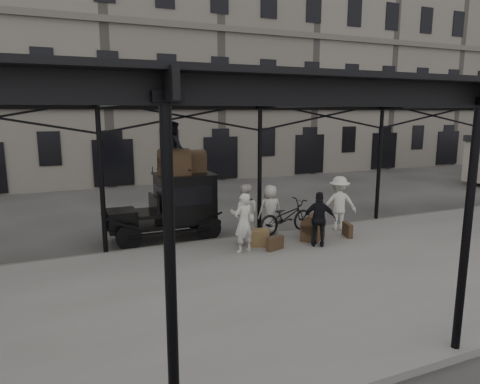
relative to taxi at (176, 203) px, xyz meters
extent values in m
plane|color=#383533|center=(2.59, -3.05, -1.20)|extent=(120.00, 120.00, 0.00)
cube|color=slate|center=(2.59, -5.05, -1.13)|extent=(28.00, 8.00, 0.15)
cylinder|color=black|center=(12.59, -1.05, 0.95)|extent=(0.14, 0.14, 4.30)
cylinder|color=black|center=(2.59, -1.05, 0.95)|extent=(0.14, 0.14, 4.30)
cylinder|color=black|center=(2.59, -8.85, 0.95)|extent=(0.14, 0.14, 4.30)
cube|color=black|center=(2.59, -1.05, 3.28)|extent=(22.00, 0.10, 0.45)
cube|color=black|center=(2.59, -4.75, 3.45)|extent=(22.50, 9.00, 0.08)
cube|color=silver|center=(2.59, -4.75, 3.52)|extent=(18.00, 7.00, 0.04)
cube|color=slate|center=(2.59, 14.95, 5.80)|extent=(64.00, 8.00, 14.00)
cylinder|color=black|center=(-1.68, -0.72, -0.80)|extent=(0.80, 0.10, 0.80)
cylinder|color=black|center=(-1.68, 0.72, -0.80)|extent=(0.80, 0.10, 0.80)
cylinder|color=black|center=(0.92, -0.72, -0.80)|extent=(0.80, 0.10, 0.80)
cylinder|color=black|center=(0.92, 0.72, -0.80)|extent=(0.80, 0.10, 0.80)
cube|color=black|center=(-0.43, 0.00, -0.65)|extent=(3.60, 1.25, 0.12)
cube|color=black|center=(-1.78, 0.00, -0.35)|extent=(0.90, 1.00, 0.55)
cube|color=black|center=(-2.25, 0.00, -0.35)|extent=(0.06, 0.70, 0.55)
cube|color=black|center=(-0.98, 0.00, -0.25)|extent=(0.70, 1.30, 0.10)
cube|color=black|center=(0.32, 0.00, 0.15)|extent=(1.80, 1.45, 1.55)
cube|color=black|center=(0.32, -0.73, 0.35)|extent=(1.40, 0.02, 0.60)
cube|color=black|center=(0.32, 0.00, 0.95)|extent=(1.90, 1.55, 0.06)
imported|color=beige|center=(1.30, -2.64, -0.18)|extent=(0.72, 0.56, 1.75)
imported|color=beige|center=(1.65, -1.93, -0.11)|extent=(1.11, 1.00, 1.88)
imported|color=#BDB7AD|center=(2.89, -1.25, -0.22)|extent=(0.83, 0.56, 1.66)
imported|color=black|center=(3.62, -3.06, -0.21)|extent=(1.05, 0.88, 1.69)
imported|color=silver|center=(5.27, -1.78, -0.11)|extent=(1.40, 1.15, 1.88)
imported|color=black|center=(3.41, -1.41, -0.49)|extent=(2.26, 1.10, 1.14)
imported|color=black|center=(-0.03, -0.10, 1.84)|extent=(0.67, 0.85, 1.72)
cube|color=brown|center=(1.98, -2.28, -0.80)|extent=(0.72, 0.64, 0.50)
cube|color=#3F301D|center=(5.07, -2.56, -0.83)|extent=(0.31, 0.62, 0.45)
cube|color=#3F301D|center=(2.23, -2.86, -0.85)|extent=(0.62, 0.32, 0.40)
camera|label=1|loc=(-3.57, -13.61, 2.98)|focal=32.00mm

